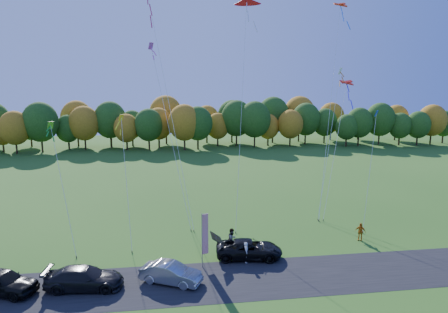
{
  "coord_description": "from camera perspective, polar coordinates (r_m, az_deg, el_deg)",
  "views": [
    {
      "loc": [
        -4.96,
        -29.68,
        13.56
      ],
      "look_at": [
        0.0,
        6.0,
        7.0
      ],
      "focal_mm": 32.0,
      "sensor_mm": 36.0,
      "label": 1
    }
  ],
  "objects": [
    {
      "name": "person_tailgate_b",
      "position": [
        33.65,
        1.17,
        -11.74
      ],
      "size": [
        1.12,
        1.13,
        1.85
      ],
      "primitive_type": "imported",
      "rotation": [
        0.0,
        0.0,
        0.81
      ],
      "color": "gray",
      "rests_on": "ground"
    },
    {
      "name": "kite_delta_red",
      "position": [
        40.17,
        2.58,
        7.55
      ],
      "size": [
        4.28,
        11.02,
        23.97
      ],
      "color": "#4C3F33",
      "rests_on": "ground"
    },
    {
      "name": "kite_diamond_pink",
      "position": [
        39.18,
        -7.71,
        3.22
      ],
      "size": [
        4.04,
        7.31,
        18.04
      ],
      "color": "#4C3F33",
      "rests_on": "ground"
    },
    {
      "name": "tree_line",
      "position": [
        85.9,
        -4.5,
        1.2
      ],
      "size": [
        116.0,
        12.0,
        10.0
      ],
      "primitive_type": null,
      "color": "#1E4711",
      "rests_on": "ground"
    },
    {
      "name": "kite_diamond_yellow",
      "position": [
        35.53,
        -13.8,
        -3.17
      ],
      "size": [
        1.61,
        6.69,
        11.12
      ],
      "color": "#4C3F33",
      "rests_on": "ground"
    },
    {
      "name": "feather_flag",
      "position": [
        30.35,
        -2.82,
        -10.94
      ],
      "size": [
        0.53,
        0.25,
        4.19
      ],
      "color": "#999999",
      "rests_on": "ground"
    },
    {
      "name": "person_east",
      "position": [
        37.55,
        18.88,
        -10.13
      ],
      "size": [
        0.98,
        0.86,
        1.59
      ],
      "primitive_type": "imported",
      "rotation": [
        0.0,
        0.0,
        -0.62
      ],
      "color": "#BB6811",
      "rests_on": "ground"
    },
    {
      "name": "kite_delta_blue",
      "position": [
        40.44,
        -7.97,
        8.01
      ],
      "size": [
        5.81,
        11.27,
        25.0
      ],
      "color": "#4C3F33",
      "rests_on": "ground"
    },
    {
      "name": "dark_truck_a",
      "position": [
        29.49,
        -19.34,
        -16.05
      ],
      "size": [
        5.33,
        2.56,
        1.5
      ],
      "primitive_type": "imported",
      "rotation": [
        0.0,
        0.0,
        1.48
      ],
      "color": "black",
      "rests_on": "ground"
    },
    {
      "name": "asphalt_strip",
      "position": [
        29.46,
        2.8,
        -17.09
      ],
      "size": [
        90.0,
        6.0,
        0.01
      ],
      "primitive_type": "cube",
      "color": "black",
      "rests_on": "ground"
    },
    {
      "name": "kite_diamond_green",
      "position": [
        35.16,
        -22.03,
        -4.2
      ],
      "size": [
        2.96,
        4.9,
        10.78
      ],
      "color": "#4C3F33",
      "rests_on": "ground"
    },
    {
      "name": "kite_parafoil_rainbow",
      "position": [
        44.3,
        15.69,
        1.43
      ],
      "size": [
        6.75,
        7.76,
        14.36
      ],
      "color": "#4C3F33",
      "rests_on": "ground"
    },
    {
      "name": "person_tailgate_a",
      "position": [
        31.56,
        3.21,
        -13.52
      ],
      "size": [
        0.5,
        0.66,
        1.62
      ],
      "primitive_type": "imported",
      "rotation": [
        0.0,
        0.0,
        1.37
      ],
      "color": "silver",
      "rests_on": "ground"
    },
    {
      "name": "kite_diamond_white",
      "position": [
        43.46,
        14.85,
        2.09
      ],
      "size": [
        4.8,
        6.51,
        15.71
      ],
      "color": "#4C3F33",
      "rests_on": "ground"
    },
    {
      "name": "ground",
      "position": [
        33.01,
        1.48,
        -13.94
      ],
      "size": [
        160.0,
        160.0,
        0.0
      ],
      "primitive_type": "plane",
      "color": "#265316"
    },
    {
      "name": "black_suv",
      "position": [
        32.39,
        3.61,
        -13.05
      ],
      "size": [
        5.5,
        3.12,
        1.45
      ],
      "primitive_type": "imported",
      "rotation": [
        0.0,
        0.0,
        1.43
      ],
      "color": "black",
      "rests_on": "ground"
    },
    {
      "name": "silver_sedan",
      "position": [
        28.89,
        -7.59,
        -16.19
      ],
      "size": [
        4.52,
        3.21,
        1.41
      ],
      "primitive_type": "imported",
      "rotation": [
        0.0,
        0.0,
        1.12
      ],
      "color": "#9E9FA3",
      "rests_on": "ground"
    },
    {
      "name": "kite_parafoil_orange",
      "position": [
        45.46,
        14.99,
        7.42
      ],
      "size": [
        7.52,
        11.51,
        23.41
      ],
      "color": "#4C3F33",
      "rests_on": "ground"
    },
    {
      "name": "kite_diamond_blue_low",
      "position": [
        40.4,
        20.12,
        -1.91
      ],
      "size": [
        3.28,
        4.52,
        11.33
      ],
      "color": "#4C3F33",
      "rests_on": "ground"
    },
    {
      "name": "dark_truck_b",
      "position": [
        31.01,
        -29.18,
        -15.33
      ],
      "size": [
        5.13,
        3.42,
        1.62
      ],
      "primitive_type": "imported",
      "rotation": [
        0.0,
        0.0,
        1.23
      ],
      "color": "black",
      "rests_on": "ground"
    }
  ]
}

